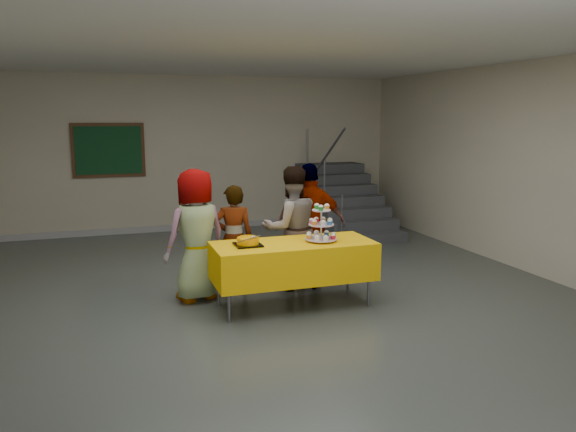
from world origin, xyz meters
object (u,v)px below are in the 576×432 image
schoolchild_b (234,239)px  schoolchild_d (310,224)px  noticeboard (109,150)px  staircase (340,205)px  bake_table (293,260)px  cupcake_stand (321,227)px  schoolchild_c (291,228)px  bear_cake (248,240)px  schoolchild_a (196,235)px

schoolchild_b → schoolchild_d: size_ratio=0.85×
schoolchild_b → schoolchild_d: bearing=-168.8°
noticeboard → staircase: bearing=-11.0°
bake_table → cupcake_stand: bearing=-5.7°
staircase → noticeboard: noticeboard is taller
schoolchild_c → noticeboard: noticeboard is taller
cupcake_stand → schoolchild_c: (-0.12, 0.73, -0.14)m
staircase → noticeboard: (-4.31, 0.84, 1.11)m
cupcake_stand → bear_cake: 0.88m
schoolchild_a → staircase: bearing=-154.8°
schoolchild_b → bake_table: bearing=134.7°
schoolchild_a → schoolchild_d: schoolchild_d is taller
bake_table → schoolchild_c: schoolchild_c is taller
schoolchild_b → schoolchild_c: 0.75m
schoolchild_c → schoolchild_d: (0.31, 0.10, 0.01)m
bear_cake → schoolchild_a: schoolchild_a is taller
schoolchild_c → bake_table: bearing=72.2°
bake_table → schoolchild_d: schoolchild_d is taller
bake_table → noticeboard: (-1.93, 4.91, 1.04)m
bake_table → bear_cake: (-0.54, 0.02, 0.27)m
schoolchild_c → schoolchild_d: bearing=-162.1°
bear_cake → schoolchild_c: (0.75, 0.68, -0.03)m
bake_table → staircase: (2.39, 4.07, -0.07)m
bake_table → schoolchild_c: size_ratio=1.18×
schoolchild_b → schoolchild_c: size_ratio=0.86×
noticeboard → schoolchild_c: bearing=-63.2°
cupcake_stand → schoolchild_a: 1.51m
schoolchild_a → schoolchild_c: size_ratio=1.01×
schoolchild_d → noticeboard: bearing=-50.8°
schoolchild_c → noticeboard: 4.79m
noticeboard → schoolchild_a: bearing=-78.2°
cupcake_stand → bear_cake: size_ratio=1.24×
bear_cake → schoolchild_d: (1.06, 0.78, -0.02)m
bake_table → noticeboard: bearing=111.4°
schoolchild_d → staircase: staircase is taller
schoolchild_d → noticeboard: (-2.44, 4.11, 0.79)m
cupcake_stand → schoolchild_d: (0.18, 0.83, -0.13)m
bake_table → bear_cake: bear_cake is taller
schoolchild_a → schoolchild_c: schoolchild_a is taller
cupcake_stand → schoolchild_b: schoolchild_b is taller
bake_table → schoolchild_d: (0.51, 0.80, 0.25)m
staircase → noticeboard: bearing=169.0°
schoolchild_a → bear_cake: bearing=109.2°
staircase → bake_table: bearing=-120.4°
cupcake_stand → schoolchild_b: size_ratio=0.32×
schoolchild_c → staircase: size_ratio=0.67×
bake_table → schoolchild_a: (-1.03, 0.61, 0.25)m
bear_cake → staircase: staircase is taller
schoolchild_b → staircase: size_ratio=0.57×
bake_table → schoolchild_a: size_ratio=1.17×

